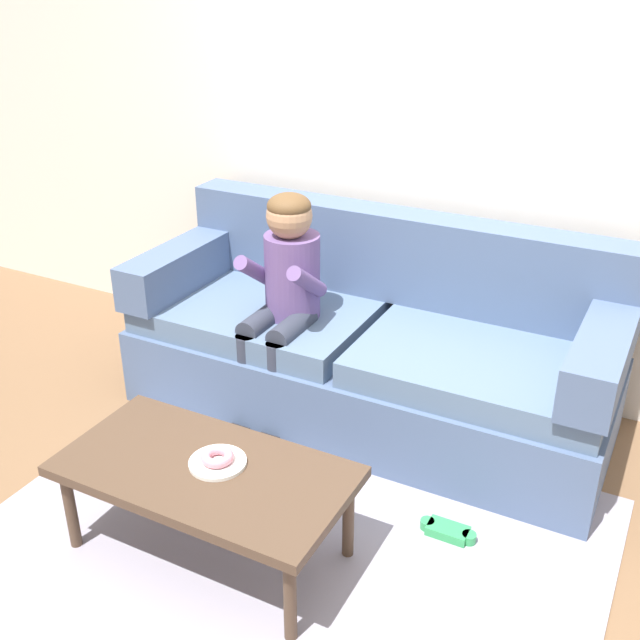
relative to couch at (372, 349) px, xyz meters
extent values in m
plane|color=brown|center=(0.11, -0.85, -0.34)|extent=(10.00, 10.00, 0.00)
cube|color=silver|center=(0.11, 0.55, 1.06)|extent=(8.00, 0.10, 2.80)
cube|color=#9993A3|center=(0.11, -1.10, -0.33)|extent=(2.32, 1.89, 0.01)
cube|color=slate|center=(0.00, -0.05, -0.15)|extent=(2.28, 0.90, 0.38)
cube|color=slate|center=(-0.57, -0.10, 0.10)|extent=(1.09, 0.74, 0.12)
cube|color=slate|center=(0.57, -0.10, 0.10)|extent=(1.09, 0.74, 0.12)
cube|color=slate|center=(0.00, 0.30, 0.38)|extent=(2.28, 0.20, 0.44)
cube|color=slate|center=(-1.04, -0.05, 0.27)|extent=(0.20, 0.90, 0.22)
cube|color=slate|center=(1.04, -0.05, 0.27)|extent=(0.20, 0.90, 0.22)
cube|color=#4C3828|center=(-0.13, -1.20, 0.04)|extent=(1.07, 0.56, 0.04)
cylinder|color=#4C3828|center=(-0.60, -1.42, -0.16)|extent=(0.04, 0.04, 0.36)
cylinder|color=#4C3828|center=(0.35, -1.42, -0.16)|extent=(0.04, 0.04, 0.36)
cylinder|color=#4C3828|center=(-0.60, -0.98, -0.16)|extent=(0.04, 0.04, 0.36)
cylinder|color=#4C3828|center=(0.35, -0.98, -0.16)|extent=(0.04, 0.04, 0.36)
cylinder|color=#664C84|center=(-0.36, -0.13, 0.36)|extent=(0.26, 0.26, 0.40)
sphere|color=tan|center=(-0.36, -0.15, 0.66)|extent=(0.21, 0.21, 0.21)
ellipsoid|color=brown|center=(-0.36, -0.15, 0.70)|extent=(0.20, 0.20, 0.12)
cylinder|color=#333847|center=(-0.44, -0.28, 0.17)|extent=(0.11, 0.30, 0.11)
cylinder|color=#333847|center=(-0.44, -0.43, -0.06)|extent=(0.09, 0.09, 0.44)
cube|color=black|center=(-0.44, -0.48, -0.31)|extent=(0.10, 0.20, 0.06)
cylinder|color=#664C84|center=(-0.50, -0.23, 0.40)|extent=(0.07, 0.29, 0.23)
cylinder|color=#333847|center=(-0.28, -0.28, 0.17)|extent=(0.11, 0.30, 0.11)
cylinder|color=#333847|center=(-0.28, -0.43, -0.06)|extent=(0.09, 0.09, 0.44)
cube|color=black|center=(-0.28, -0.48, -0.31)|extent=(0.10, 0.20, 0.06)
cylinder|color=#664C84|center=(-0.22, -0.23, 0.40)|extent=(0.07, 0.29, 0.23)
cylinder|color=white|center=(-0.09, -1.16, 0.06)|extent=(0.21, 0.21, 0.01)
torus|color=pink|center=(-0.09, -1.16, 0.09)|extent=(0.14, 0.14, 0.04)
cube|color=#339E56|center=(0.65, -0.71, -0.31)|extent=(0.16, 0.09, 0.05)
cylinder|color=#339E56|center=(0.56, -0.71, -0.31)|extent=(0.06, 0.06, 0.05)
cylinder|color=#339E56|center=(0.73, -0.71, -0.31)|extent=(0.06, 0.06, 0.05)
camera|label=1|loc=(1.26, -2.96, 1.72)|focal=42.40mm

